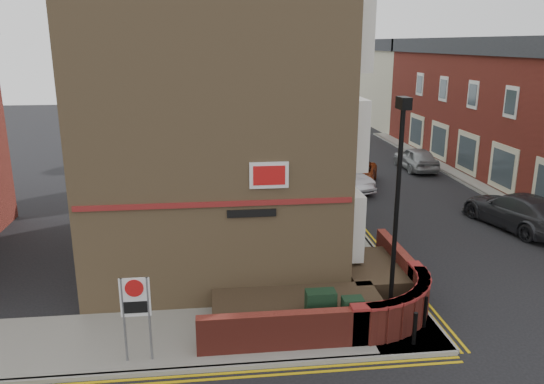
% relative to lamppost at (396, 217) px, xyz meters
% --- Properties ---
extents(ground, '(120.00, 120.00, 0.00)m').
position_rel_lamppost_xyz_m(ground, '(-1.60, -1.20, -3.34)').
color(ground, black).
rests_on(ground, ground).
extents(pavement_corner, '(13.00, 3.00, 0.12)m').
position_rel_lamppost_xyz_m(pavement_corner, '(-5.10, 0.30, -3.28)').
color(pavement_corner, gray).
rests_on(pavement_corner, ground).
extents(pavement_main, '(2.00, 32.00, 0.12)m').
position_rel_lamppost_xyz_m(pavement_main, '(0.40, 14.80, -3.28)').
color(pavement_main, gray).
rests_on(pavement_main, ground).
extents(pavement_far, '(4.00, 40.00, 0.12)m').
position_rel_lamppost_xyz_m(pavement_far, '(11.40, 11.80, -3.28)').
color(pavement_far, gray).
rests_on(pavement_far, ground).
extents(kerb_side, '(13.00, 0.15, 0.12)m').
position_rel_lamppost_xyz_m(kerb_side, '(-5.10, -1.20, -3.28)').
color(kerb_side, gray).
rests_on(kerb_side, ground).
extents(kerb_main_near, '(0.15, 32.00, 0.12)m').
position_rel_lamppost_xyz_m(kerb_main_near, '(1.40, 14.80, -3.28)').
color(kerb_main_near, gray).
rests_on(kerb_main_near, ground).
extents(kerb_main_far, '(0.15, 40.00, 0.12)m').
position_rel_lamppost_xyz_m(kerb_main_far, '(9.40, 11.80, -3.28)').
color(kerb_main_far, gray).
rests_on(kerb_main_far, ground).
extents(yellow_lines_side, '(13.00, 0.28, 0.01)m').
position_rel_lamppost_xyz_m(yellow_lines_side, '(-5.10, -1.45, -3.34)').
color(yellow_lines_side, gold).
rests_on(yellow_lines_side, ground).
extents(yellow_lines_main, '(0.28, 32.00, 0.01)m').
position_rel_lamppost_xyz_m(yellow_lines_main, '(1.65, 14.80, -3.34)').
color(yellow_lines_main, gold).
rests_on(yellow_lines_main, ground).
extents(corner_building, '(8.95, 10.40, 13.60)m').
position_rel_lamppost_xyz_m(corner_building, '(-4.44, 6.80, 2.88)').
color(corner_building, '#95764F').
rests_on(corner_building, ground).
extents(garden_wall, '(6.80, 6.00, 1.20)m').
position_rel_lamppost_xyz_m(garden_wall, '(-1.60, 1.30, -3.34)').
color(garden_wall, maroon).
rests_on(garden_wall, ground).
extents(lamppost, '(0.25, 0.50, 6.30)m').
position_rel_lamppost_xyz_m(lamppost, '(0.00, 0.00, 0.00)').
color(lamppost, black).
rests_on(lamppost, pavement_corner).
extents(utility_cabinet_large, '(0.80, 0.45, 1.20)m').
position_rel_lamppost_xyz_m(utility_cabinet_large, '(-1.90, 0.10, -2.62)').
color(utility_cabinet_large, black).
rests_on(utility_cabinet_large, pavement_corner).
extents(utility_cabinet_small, '(0.55, 0.40, 1.10)m').
position_rel_lamppost_xyz_m(utility_cabinet_small, '(-1.10, -0.20, -2.67)').
color(utility_cabinet_small, black).
rests_on(utility_cabinet_small, pavement_corner).
extents(bollard_near, '(0.11, 0.11, 0.90)m').
position_rel_lamppost_xyz_m(bollard_near, '(0.40, -0.80, -2.77)').
color(bollard_near, black).
rests_on(bollard_near, pavement_corner).
extents(bollard_far, '(0.11, 0.11, 0.90)m').
position_rel_lamppost_xyz_m(bollard_far, '(1.00, -0.00, -2.77)').
color(bollard_far, black).
rests_on(bollard_far, pavement_corner).
extents(zone_sign, '(0.72, 0.07, 2.20)m').
position_rel_lamppost_xyz_m(zone_sign, '(-6.60, -0.70, -1.70)').
color(zone_sign, slate).
rests_on(zone_sign, pavement_corner).
extents(far_terrace, '(5.40, 30.40, 8.00)m').
position_rel_lamppost_xyz_m(far_terrace, '(12.90, 15.80, 0.70)').
color(far_terrace, maroon).
rests_on(far_terrace, ground).
extents(far_terrace_cream, '(5.40, 12.40, 8.00)m').
position_rel_lamppost_xyz_m(far_terrace_cream, '(12.90, 36.80, 0.71)').
color(far_terrace_cream, beige).
rests_on(far_terrace_cream, ground).
extents(tree_near, '(3.64, 3.65, 6.70)m').
position_rel_lamppost_xyz_m(tree_near, '(0.40, 12.85, 1.36)').
color(tree_near, '#382B1E').
rests_on(tree_near, pavement_main).
extents(tree_mid, '(4.03, 4.03, 7.42)m').
position_rel_lamppost_xyz_m(tree_mid, '(0.40, 20.85, 1.85)').
color(tree_mid, '#382B1E').
rests_on(tree_mid, pavement_main).
extents(tree_far, '(3.81, 3.81, 7.00)m').
position_rel_lamppost_xyz_m(tree_far, '(0.40, 28.85, 1.57)').
color(tree_far, '#382B1E').
rests_on(tree_far, pavement_main).
extents(traffic_light_assembly, '(0.20, 0.16, 4.20)m').
position_rel_lamppost_xyz_m(traffic_light_assembly, '(0.80, 23.80, -0.56)').
color(traffic_light_assembly, black).
rests_on(traffic_light_assembly, pavement_main).
extents(silver_car_near, '(3.01, 4.56, 1.42)m').
position_rel_lamppost_xyz_m(silver_car_near, '(2.22, 14.60, -2.63)').
color(silver_car_near, '#B5B6BD').
rests_on(silver_car_near, ground).
extents(red_car_main, '(3.63, 5.11, 1.29)m').
position_rel_lamppost_xyz_m(red_car_main, '(3.24, 15.35, -2.70)').
color(red_car_main, maroon).
rests_on(red_car_main, ground).
extents(grey_car_far, '(3.31, 5.63, 1.53)m').
position_rel_lamppost_xyz_m(grey_car_far, '(8.24, 7.72, -2.58)').
color(grey_car_far, '#2C2D31').
rests_on(grey_car_far, ground).
extents(silver_car_far, '(1.71, 4.23, 1.44)m').
position_rel_lamppost_xyz_m(silver_car_far, '(8.00, 18.67, -2.62)').
color(silver_car_far, '#95999C').
rests_on(silver_car_far, ground).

